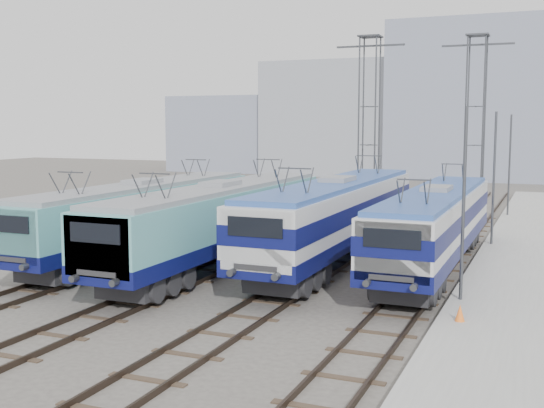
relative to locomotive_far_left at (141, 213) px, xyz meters
The scene contains 15 objects.
ground 8.89m from the locomotive_far_left, 38.45° to the right, with size 160.00×160.00×0.00m, color #514C47.
platform 17.27m from the locomotive_far_left, ahead, with size 4.00×70.00×0.30m, color #9E9E99.
locomotive_far_left is the anchor object (origin of this frame).
locomotive_center_left 4.55m from the locomotive_far_left, ahead, with size 2.84×17.93×3.37m.
locomotive_center_right 9.30m from the locomotive_far_left, 14.66° to the left, with size 2.93×18.52×3.48m.
locomotive_far_right 13.70m from the locomotive_far_left, ahead, with size 2.72×17.21×3.24m.
catenary_tower_west 18.50m from the locomotive_far_left, 67.92° to the left, with size 4.50×1.20×12.00m.
catenary_tower_east 23.30m from the locomotive_far_left, 54.59° to the left, with size 4.50×1.20×12.00m.
mast_front 15.77m from the locomotive_far_left, 12.35° to the right, with size 0.12×0.12×7.00m, color #3F4247.
mast_mid 17.66m from the locomotive_far_left, 29.38° to the left, with size 0.12×0.12×7.00m, color #3F4247.
mast_rear 25.76m from the locomotive_far_left, 53.36° to the left, with size 0.12×0.12×7.00m, color #3F4247.
safety_cone 16.89m from the locomotive_far_left, 21.18° to the right, with size 0.30×0.30×0.52m, color orange.
building_west 57.31m from the locomotive_far_left, 97.29° to the left, with size 18.00×12.00×14.00m, color gray.
building_center 58.05m from the locomotive_far_left, 79.25° to the left, with size 22.00×14.00×18.00m, color gray.
building_far_west 61.29m from the locomotive_far_left, 112.32° to the left, with size 14.00×10.00×10.00m, color gray.
Camera 1 is at (11.48, -21.97, 6.41)m, focal length 45.00 mm.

